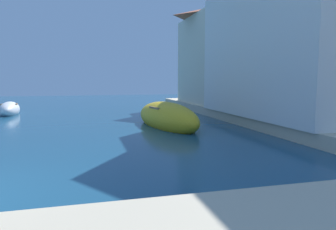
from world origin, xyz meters
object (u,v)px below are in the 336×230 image
moored_boat_0 (167,118)px  waterfront_building_main (304,20)px  moored_boat_4 (9,110)px  waterfront_building_annex (224,53)px

moored_boat_0 → waterfront_building_main: waterfront_building_main is taller
moored_boat_4 → waterfront_building_main: (14.99, -8.91, 4.74)m
moored_boat_4 → waterfront_building_main: size_ratio=0.33×
moored_boat_0 → waterfront_building_annex: waterfront_building_annex is taller
waterfront_building_annex → moored_boat_0: bearing=-130.0°
moored_boat_0 → waterfront_building_annex: (6.47, 7.72, 3.77)m
moored_boat_0 → waterfront_building_main: bearing=-110.1°
moored_boat_0 → waterfront_building_main: size_ratio=0.56×
moored_boat_0 → waterfront_building_annex: bearing=-50.2°
moored_boat_4 → waterfront_building_annex: (14.99, -0.07, 3.90)m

